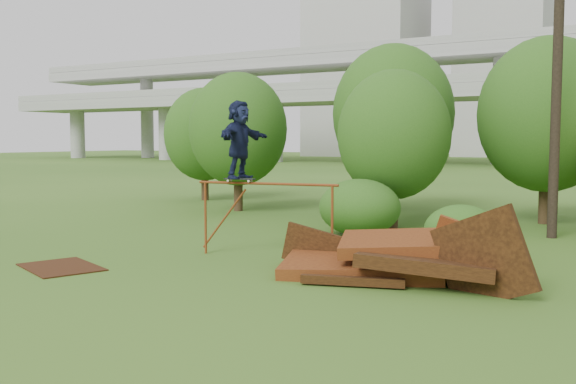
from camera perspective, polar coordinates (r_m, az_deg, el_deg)
The scene contains 16 objects.
ground at distance 13.29m, azimuth -1.30°, elevation -7.65°, with size 240.00×240.00×0.00m, color #2D5116.
scrap_pile at distance 13.38m, azimuth 9.31°, elevation -5.92°, with size 5.81×3.06×2.12m.
grind_rail at distance 15.34m, azimuth -1.93°, elevation -0.81°, with size 3.55×0.64×1.82m.
skateboard at distance 15.58m, azimuth -4.32°, elevation 1.16°, with size 0.79×0.33×0.08m.
skater at distance 15.55m, azimuth -4.34°, elevation 4.69°, with size 1.75×0.56×1.89m, color #131936.
flat_plate at distance 15.17m, azimuth -19.51°, elevation -6.31°, with size 1.95×1.39×0.03m, color #331A0B.
tree_0 at distance 25.58m, azimuth -4.47°, elevation 5.59°, with size 3.90×3.90×5.51m.
tree_1 at distance 25.54m, azimuth 9.31°, elevation 6.86°, with size 4.71×4.71×6.56m.
tree_2 at distance 20.72m, azimuth 9.39°, elevation 5.03°, with size 3.59×3.59×5.06m.
tree_3 at distance 23.23m, azimuth 22.03°, elevation 6.39°, with size 4.53×4.53×6.28m.
tree_6 at distance 30.34m, azimuth -7.44°, elevation 5.10°, with size 3.77×3.77×5.26m.
shrub_left at distance 19.04m, azimuth 6.38°, elevation -1.36°, with size 2.44×2.26×1.69m, color #204913.
shrub_right at distance 16.04m, azimuth 15.16°, elevation -3.36°, with size 1.81×1.66×1.28m, color #204913.
utility_pole at distance 20.11m, azimuth 22.88°, elevation 12.22°, with size 1.40×0.28×11.06m.
building_left at distance 116.08m, azimuth 7.02°, elevation 11.88°, with size 18.00×16.00×35.00m, color #9E9E99.
building_right at distance 115.91m, azimuth 18.62°, elevation 9.94°, with size 14.00×14.00×28.00m, color #9E9E99.
Camera 1 is at (6.70, -11.12, 2.83)m, focal length 40.00 mm.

